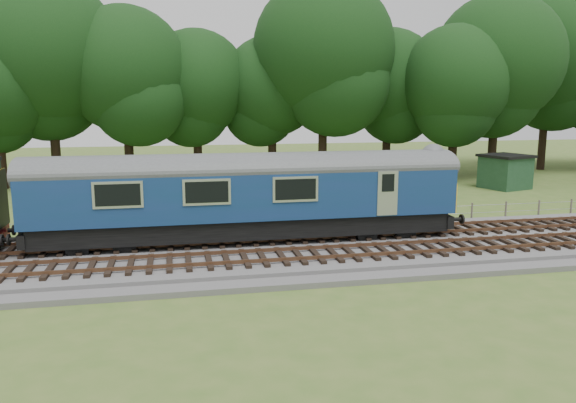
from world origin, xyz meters
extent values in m
plane|color=#456525|center=(0.00, 0.00, 0.00)|extent=(120.00, 120.00, 0.00)
cube|color=#4C4C4F|center=(0.00, 0.00, 0.17)|extent=(70.00, 7.00, 0.35)
cube|color=brown|center=(0.00, 0.68, 0.49)|extent=(66.50, 0.07, 0.14)
cube|color=brown|center=(0.00, 2.12, 0.49)|extent=(66.50, 0.07, 0.14)
cube|color=brown|center=(0.00, -2.32, 0.49)|extent=(66.50, 0.07, 0.14)
cube|color=brown|center=(0.00, -0.88, 0.49)|extent=(66.50, 0.07, 0.14)
cube|color=black|center=(-4.39, 1.40, 1.06)|extent=(17.46, 2.52, 0.85)
cube|color=navy|center=(-4.39, 1.40, 2.48)|extent=(18.00, 2.80, 2.05)
cube|color=yellow|center=(4.63, 1.40, 2.11)|extent=(0.06, 2.74, 1.30)
cube|color=black|center=(1.61, 1.40, 0.86)|extent=(2.60, 2.00, 0.55)
cube|color=black|center=(-10.39, 1.40, 0.86)|extent=(2.60, 2.00, 0.55)
cube|color=#1C3E25|center=(16.26, 14.46, 1.15)|extent=(3.44, 3.44, 2.29)
cube|color=black|center=(16.26, 14.46, 2.39)|extent=(3.78, 3.78, 0.18)
camera|label=1|loc=(-7.45, -22.15, 6.33)|focal=35.00mm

